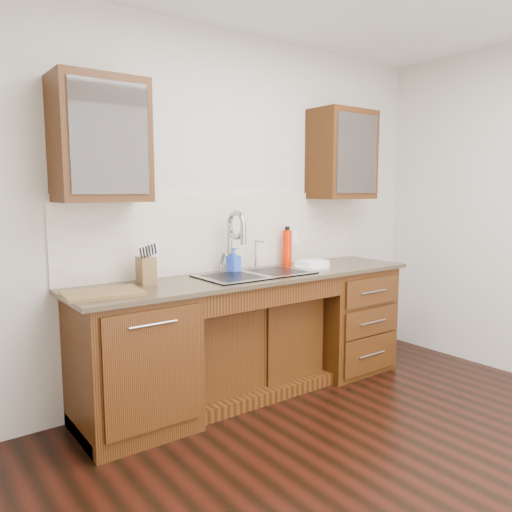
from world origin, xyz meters
TOP-DOWN VIEW (x-y plane):
  - ground at (0.00, 0.00)m, footprint 4.00×3.50m
  - wall_back at (0.00, 1.80)m, footprint 4.00×0.10m
  - base_cabinet_left at (-0.95, 1.44)m, footprint 0.70×0.62m
  - base_cabinet_center at (0.00, 1.53)m, footprint 1.20×0.44m
  - base_cabinet_right at (0.95, 1.44)m, footprint 0.70×0.62m
  - countertop at (0.00, 1.43)m, footprint 2.70×0.65m
  - backsplash at (0.00, 1.74)m, footprint 2.70×0.02m
  - sink at (0.00, 1.41)m, footprint 0.84×0.46m
  - faucet at (-0.07, 1.64)m, footprint 0.04×0.04m
  - filter_tap at (0.18, 1.65)m, footprint 0.02×0.02m
  - upper_cabinet_left at (-1.05, 1.58)m, footprint 0.55×0.34m
  - upper_cabinet_right at (1.05, 1.58)m, footprint 0.55×0.34m
  - outlet_left at (-0.65, 1.73)m, footprint 0.08×0.01m
  - outlet_right at (0.65, 1.73)m, footprint 0.08×0.01m
  - soap_bottle at (-0.06, 1.60)m, footprint 0.10×0.10m
  - water_bottle at (0.50, 1.64)m, footprint 0.09×0.09m
  - plate at (0.57, 1.42)m, footprint 0.29×0.29m
  - dish_towel at (0.60, 1.45)m, footprint 0.24×0.18m
  - knife_block at (-0.78, 1.56)m, footprint 0.11×0.17m
  - cutting_board at (-1.14, 1.38)m, footprint 0.47×0.35m
  - cup_left_a at (-1.15, 1.58)m, footprint 0.12×0.12m
  - cup_left_b at (-0.94, 1.58)m, footprint 0.11×0.11m
  - cup_right_a at (0.94, 1.58)m, footprint 0.14×0.14m
  - cup_right_b at (1.18, 1.58)m, footprint 0.11×0.11m

SIDE VIEW (x-z plane):
  - ground at x=0.00m, z-range -0.10..0.00m
  - base_cabinet_center at x=0.00m, z-range 0.00..0.70m
  - base_cabinet_left at x=-0.95m, z-range 0.00..0.88m
  - base_cabinet_right at x=0.95m, z-range 0.00..0.88m
  - sink at x=0.00m, z-range 0.73..0.92m
  - countertop at x=0.00m, z-range 0.88..0.91m
  - plate at x=0.57m, z-range 0.91..0.93m
  - cutting_board at x=-1.14m, z-range 0.91..0.93m
  - dish_towel at x=0.60m, z-range 0.93..0.96m
  - knife_block at x=-0.78m, z-range 0.91..1.09m
  - soap_bottle at x=-0.06m, z-range 0.91..1.10m
  - filter_tap at x=0.18m, z-range 0.91..1.15m
  - water_bottle at x=0.50m, z-range 0.91..1.20m
  - faucet at x=-0.07m, z-range 0.91..1.31m
  - outlet_left at x=-0.65m, z-range 1.06..1.18m
  - outlet_right at x=0.65m, z-range 1.06..1.18m
  - backsplash at x=0.00m, z-range 0.91..1.50m
  - wall_back at x=0.00m, z-range 0.00..2.70m
  - cup_right_b at x=1.18m, z-range 1.72..1.81m
  - cup_left_a at x=-1.15m, z-range 1.72..1.82m
  - cup_left_b at x=-0.94m, z-range 1.72..1.82m
  - cup_right_a at x=0.94m, z-range 1.72..1.83m
  - upper_cabinet_left at x=-1.05m, z-range 1.45..2.20m
  - upper_cabinet_right at x=1.05m, z-range 1.45..2.20m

